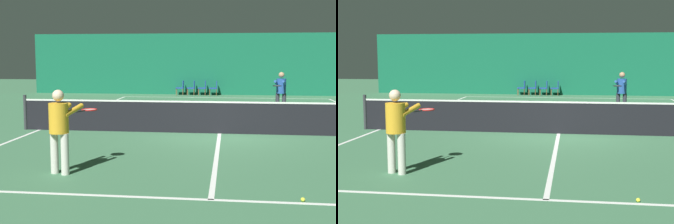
% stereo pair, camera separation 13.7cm
% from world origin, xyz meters
% --- Properties ---
extents(ground_plane, '(60.00, 60.00, 0.00)m').
position_xyz_m(ground_plane, '(0.00, 0.00, 0.00)').
color(ground_plane, '#3D704C').
extents(backdrop_curtain, '(23.00, 0.12, 3.57)m').
position_xyz_m(backdrop_curtain, '(0.00, 13.91, 1.78)').
color(backdrop_curtain, '#146042').
rests_on(backdrop_curtain, ground).
extents(court_line_baseline_far, '(11.00, 0.10, 0.00)m').
position_xyz_m(court_line_baseline_far, '(0.00, 11.90, 0.00)').
color(court_line_baseline_far, white).
rests_on(court_line_baseline_far, ground).
extents(court_line_service_far, '(8.25, 0.10, 0.00)m').
position_xyz_m(court_line_service_far, '(0.00, 6.40, 0.00)').
color(court_line_service_far, white).
rests_on(court_line_service_far, ground).
extents(court_line_service_near, '(8.25, 0.10, 0.00)m').
position_xyz_m(court_line_service_near, '(0.00, -6.40, 0.00)').
color(court_line_service_near, white).
rests_on(court_line_service_near, ground).
extents(court_line_sideline_left, '(0.10, 23.80, 0.00)m').
position_xyz_m(court_line_sideline_left, '(-5.50, 0.00, 0.00)').
color(court_line_sideline_left, white).
rests_on(court_line_sideline_left, ground).
extents(court_line_centre, '(0.10, 12.80, 0.00)m').
position_xyz_m(court_line_centre, '(0.00, 0.00, 0.00)').
color(court_line_centre, white).
rests_on(court_line_centre, ground).
extents(tennis_net, '(12.00, 0.10, 1.07)m').
position_xyz_m(tennis_net, '(0.00, 0.00, 0.51)').
color(tennis_net, black).
rests_on(tennis_net, ground).
extents(player_near, '(0.77, 1.37, 1.62)m').
position_xyz_m(player_near, '(-2.93, -5.09, 0.95)').
color(player_near, beige).
rests_on(player_near, ground).
extents(player_far, '(0.68, 1.38, 1.63)m').
position_xyz_m(player_far, '(2.27, 5.09, 0.95)').
color(player_far, '#2D2D38').
rests_on(player_far, ground).
extents(courtside_chair_0, '(0.44, 0.44, 0.84)m').
position_xyz_m(courtside_chair_0, '(-2.50, 13.36, 0.49)').
color(courtside_chair_0, brown).
rests_on(courtside_chair_0, ground).
extents(courtside_chair_1, '(0.44, 0.44, 0.84)m').
position_xyz_m(courtside_chair_1, '(-1.86, 13.36, 0.49)').
color(courtside_chair_1, brown).
rests_on(courtside_chair_1, ground).
extents(courtside_chair_2, '(0.44, 0.44, 0.84)m').
position_xyz_m(courtside_chair_2, '(-1.22, 13.36, 0.49)').
color(courtside_chair_2, brown).
rests_on(courtside_chair_2, ground).
extents(courtside_chair_3, '(0.44, 0.44, 0.84)m').
position_xyz_m(courtside_chair_3, '(-0.57, 13.36, 0.49)').
color(courtside_chair_3, brown).
rests_on(courtside_chair_3, ground).
extents(tennis_ball, '(0.07, 0.07, 0.07)m').
position_xyz_m(tennis_ball, '(1.42, -6.30, 0.03)').
color(tennis_ball, '#D1DB33').
rests_on(tennis_ball, ground).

